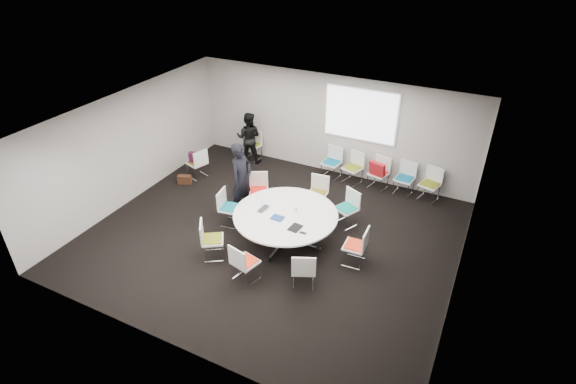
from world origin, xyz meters
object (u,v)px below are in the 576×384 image
at_px(chair_person_back, 252,150).
at_px(brown_bag, 185,180).
at_px(person_main, 242,179).
at_px(person_back, 249,138).
at_px(chair_ring_e, 230,214).
at_px(chair_back_d, 404,184).
at_px(conference_table, 286,221).
at_px(chair_back_a, 331,168).
at_px(chair_back_e, 429,190).
at_px(chair_ring_f, 213,246).
at_px(chair_ring_b, 346,215).
at_px(chair_back_b, 352,174).
at_px(chair_ring_g, 245,269).
at_px(cup, 296,209).
at_px(chair_back_c, 378,179).
at_px(maroon_bag, 196,157).
at_px(chair_ring_c, 317,200).
at_px(chair_ring_h, 303,275).
at_px(chair_ring_a, 355,252).
at_px(chair_ring_d, 259,197).
at_px(chair_spare_left, 198,169).
at_px(laptop, 265,209).

height_order(chair_person_back, brown_bag, chair_person_back).
distance_m(person_main, person_back, 2.74).
xyz_separation_m(chair_ring_e, chair_back_d, (3.33, 3.19, 0.00)).
bearing_deg(conference_table, chair_ring_e, 179.25).
relative_size(chair_back_a, chair_back_e, 1.00).
xyz_separation_m(chair_ring_f, chair_back_e, (3.66, 4.37, 0.00)).
relative_size(chair_ring_b, chair_back_b, 1.00).
relative_size(chair_ring_g, chair_back_e, 1.00).
bearing_deg(brown_bag, cup, -13.15).
relative_size(chair_ring_g, chair_person_back, 1.00).
height_order(chair_ring_f, chair_ring_g, same).
relative_size(chair_back_c, maroon_bag, 2.20).
bearing_deg(chair_ring_c, brown_bag, 1.72).
distance_m(chair_ring_h, maroon_bag, 5.25).
bearing_deg(cup, chair_back_d, 60.30).
xyz_separation_m(conference_table, person_back, (-2.72, 3.04, 0.22)).
distance_m(maroon_bag, brown_bag, 0.69).
height_order(chair_ring_e, chair_back_d, same).
xyz_separation_m(chair_ring_b, chair_back_a, (-1.17, 2.01, 0.00)).
distance_m(chair_ring_c, chair_ring_h, 2.81).
distance_m(chair_ring_h, chair_back_c, 4.36).
relative_size(chair_ring_h, person_main, 0.48).
height_order(chair_ring_a, brown_bag, chair_ring_a).
relative_size(person_back, maroon_bag, 3.82).
bearing_deg(chair_ring_a, chair_ring_b, 25.17).
bearing_deg(cup, chair_ring_h, -58.88).
xyz_separation_m(chair_ring_d, chair_back_c, (2.42, 2.19, 0.00)).
bearing_deg(chair_ring_h, chair_ring_d, 111.21).
height_order(chair_ring_e, brown_bag, chair_ring_e).
bearing_deg(chair_back_c, maroon_bag, 32.86).
bearing_deg(cup, chair_back_c, 71.01).
bearing_deg(chair_back_c, chair_ring_b, 98.21).
bearing_deg(chair_back_d, chair_person_back, 7.48).
bearing_deg(brown_bag, chair_back_b, 27.04).
bearing_deg(chair_ring_b, chair_person_back, -2.19).
bearing_deg(chair_ring_e, brown_bag, -124.67).
xyz_separation_m(conference_table, chair_person_back, (-2.72, 3.21, -0.27)).
bearing_deg(chair_back_c, chair_person_back, 13.22).
relative_size(chair_back_a, chair_back_d, 1.00).
bearing_deg(chair_back_b, maroon_bag, 41.05).
bearing_deg(conference_table, cup, 53.64).
height_order(chair_ring_b, chair_spare_left, same).
bearing_deg(chair_ring_b, chair_back_e, -101.15).
bearing_deg(chair_ring_b, chair_ring_h, 115.70).
height_order(person_main, person_back, person_main).
bearing_deg(chair_ring_a, chair_back_a, 26.86).
bearing_deg(laptop, person_main, 61.69).
bearing_deg(chair_spare_left, person_back, -9.63).
bearing_deg(chair_ring_a, chair_back_c, 5.87).
xyz_separation_m(chair_ring_e, chair_spare_left, (-2.03, 1.52, 0.00)).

